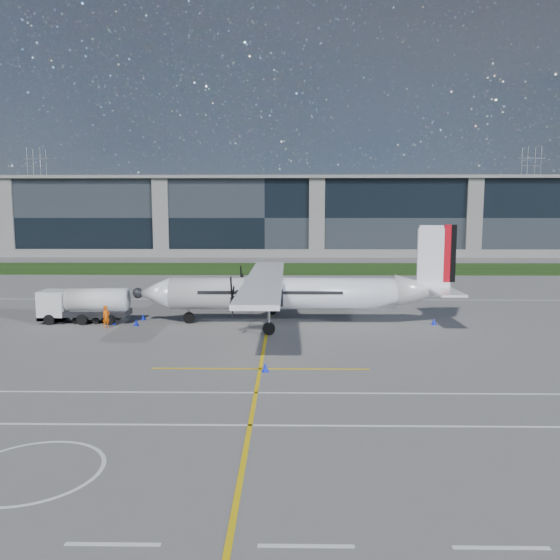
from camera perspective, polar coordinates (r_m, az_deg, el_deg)
ground at (r=75.70m, az=-2.57°, el=0.59°), size 400.00×400.00×0.00m
grass_strip at (r=83.64m, az=-2.25°, el=1.22°), size 400.00×18.00×0.04m
terminal_building at (r=115.18m, az=-1.40°, el=6.55°), size 120.00×20.00×15.00m
tree_line at (r=175.23m, az=-0.62°, el=5.26°), size 400.00×6.00×6.00m
pylon_west at (r=203.58m, az=-23.94°, el=8.29°), size 9.00×4.60×30.00m
pylon_east at (r=201.92m, az=24.62°, el=8.27°), size 9.00×4.60×30.00m
yellow_taxiway_centerline at (r=45.91m, az=-1.06°, el=-3.64°), size 0.20×70.00×0.01m
white_lane_line at (r=23.19m, az=-10.82°, el=-14.64°), size 90.00×0.15×0.01m
turboprop_aircraft at (r=41.73m, az=1.50°, el=0.57°), size 24.52×25.42×7.63m
fuel_tanker_truck at (r=45.39m, az=-20.32°, el=-2.49°), size 7.16×2.33×2.69m
baggage_tug at (r=45.31m, az=-19.35°, el=-3.19°), size 2.59×1.56×1.56m
ground_crew_person at (r=42.58m, az=-17.72°, el=-3.53°), size 0.89×0.95×1.91m
safety_cone_stbdwing at (r=54.05m, az=-1.01°, el=-1.75°), size 0.36×0.36×0.50m
safety_cone_nose_stbd at (r=45.03m, az=-14.10°, el=-3.75°), size 0.36×0.36×0.50m
safety_cone_tail at (r=43.46m, az=15.79°, el=-4.19°), size 0.36×0.36×0.50m
safety_cone_portwing at (r=29.79m, az=-1.55°, el=-9.08°), size 0.36×0.36×0.50m
safety_cone_nose_port at (r=42.92m, az=-14.79°, el=-4.30°), size 0.36×0.36×0.50m
safety_cone_fwd at (r=43.77m, az=-17.07°, el=-4.16°), size 0.36×0.36×0.50m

